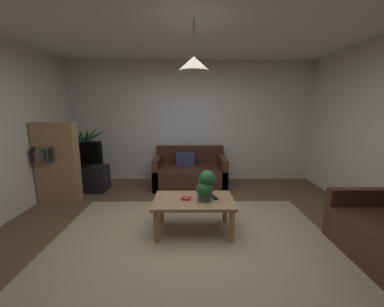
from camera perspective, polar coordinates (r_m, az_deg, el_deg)
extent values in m
cube|color=brown|center=(3.21, 0.06, -20.01)|extent=(5.39, 5.13, 0.02)
cube|color=tan|center=(3.03, 0.10, -21.73)|extent=(3.50, 2.82, 0.01)
cube|color=silver|center=(5.35, -0.25, 7.60)|extent=(5.51, 0.06, 2.64)
cube|color=white|center=(2.93, 0.07, 31.22)|extent=(5.39, 5.13, 0.02)
cube|color=white|center=(5.33, -1.32, 5.91)|extent=(1.27, 0.01, 1.18)
cube|color=#47281E|center=(4.99, -0.45, -5.65)|extent=(1.47, 0.86, 0.42)
cube|color=#47281E|center=(5.26, -0.46, -0.20)|extent=(1.47, 0.12, 0.40)
cube|color=#47281E|center=(5.01, -8.22, -4.41)|extent=(0.12, 0.86, 0.64)
cube|color=#47281E|center=(5.01, 7.32, -4.38)|extent=(0.12, 0.86, 0.64)
cube|color=navy|center=(5.09, -1.63, -1.26)|extent=(0.41, 0.18, 0.28)
cube|color=#47281E|center=(3.81, 35.46, -11.47)|extent=(0.86, 0.12, 0.64)
cube|color=#A87F56|center=(3.17, 0.40, -11.29)|extent=(1.05, 0.64, 0.04)
cylinder|color=#A87F56|center=(3.06, -8.63, -17.06)|extent=(0.07, 0.07, 0.42)
cylinder|color=#A87F56|center=(3.08, 9.54, -16.93)|extent=(0.07, 0.07, 0.42)
cylinder|color=#A87F56|center=(3.53, -7.43, -13.06)|extent=(0.07, 0.07, 0.42)
cylinder|color=#A87F56|center=(3.54, 8.04, -12.98)|extent=(0.07, 0.07, 0.42)
cube|color=#B22D2D|center=(3.16, -1.47, -10.75)|extent=(0.13, 0.12, 0.03)
cube|color=black|center=(3.22, 5.24, -10.39)|extent=(0.10, 0.17, 0.02)
cube|color=black|center=(3.15, 3.16, -10.85)|extent=(0.09, 0.17, 0.02)
cylinder|color=#4C4C51|center=(3.12, 3.07, -10.52)|extent=(0.18, 0.18, 0.08)
sphere|color=#235B2D|center=(3.06, 3.08, -8.59)|extent=(0.22, 0.22, 0.22)
sphere|color=#235B2D|center=(3.06, 3.62, -7.84)|extent=(0.18, 0.18, 0.18)
sphere|color=#235B2D|center=(3.05, 3.66, -6.12)|extent=(0.22, 0.22, 0.22)
cube|color=black|center=(5.22, -24.55, -5.48)|extent=(0.90, 0.44, 0.50)
cube|color=black|center=(5.09, -25.11, 0.16)|extent=(0.81, 0.05, 0.45)
cube|color=black|center=(5.06, -25.23, 0.11)|extent=(0.77, 0.00, 0.41)
cube|color=black|center=(5.14, -24.87, -2.65)|extent=(0.24, 0.16, 0.04)
cylinder|color=brown|center=(5.68, -23.72, -5.18)|extent=(0.32, 0.32, 0.30)
cylinder|color=brown|center=(5.57, -24.09, -0.47)|extent=(0.05, 0.05, 0.65)
cone|color=#235B2D|center=(5.43, -22.34, 3.94)|extent=(0.47, 0.12, 0.29)
cone|color=#235B2D|center=(5.60, -23.02, 4.35)|extent=(0.26, 0.38, 0.37)
cone|color=#235B2D|center=(5.75, -25.15, 4.06)|extent=(0.36, 0.50, 0.36)
cone|color=#235B2D|center=(5.59, -26.05, 3.74)|extent=(0.40, 0.12, 0.27)
cone|color=#235B2D|center=(5.38, -26.39, 4.20)|extent=(0.30, 0.46, 0.44)
cone|color=#235B2D|center=(5.35, -24.04, 4.02)|extent=(0.28, 0.35, 0.37)
cube|color=#A87F56|center=(4.70, -29.74, -2.02)|extent=(0.70, 0.22, 1.40)
cube|color=black|center=(4.72, -33.64, -0.08)|extent=(0.04, 0.16, 0.23)
cube|color=#72387F|center=(4.70, -33.19, -0.51)|extent=(0.03, 0.16, 0.16)
cube|color=#99663F|center=(4.67, -32.82, -0.16)|extent=(0.04, 0.16, 0.22)
cube|color=#387247|center=(4.65, -32.36, -0.22)|extent=(0.04, 0.16, 0.21)
cube|color=#72387F|center=(4.63, -31.85, -0.35)|extent=(0.05, 0.16, 0.19)
cube|color=black|center=(4.61, -31.41, -0.26)|extent=(0.03, 0.16, 0.20)
cube|color=#387247|center=(4.59, -31.06, -0.19)|extent=(0.03, 0.16, 0.21)
cube|color=black|center=(4.57, -30.69, -0.10)|extent=(0.03, 0.16, 0.23)
cylinder|color=black|center=(3.04, 0.46, 26.21)|extent=(0.01, 0.01, 0.41)
cone|color=beige|center=(2.98, 0.45, 20.88)|extent=(0.37, 0.37, 0.16)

